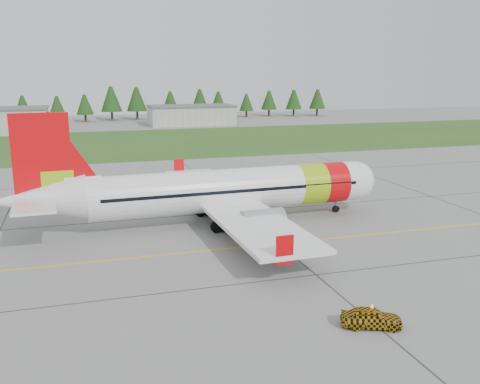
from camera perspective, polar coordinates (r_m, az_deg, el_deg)
name	(u,v)px	position (r m, az deg, el deg)	size (l,w,h in m)	color
ground	(189,290)	(39.36, -5.43, -10.37)	(320.00, 320.00, 0.00)	gray
aircraft	(223,191)	(54.90, -1.85, 0.14)	(38.92, 35.76, 11.79)	white
follow_me_car	(372,299)	(34.22, 13.95, -11.01)	(1.50, 1.27, 3.72)	#D4960B
grass_strip	(112,144)	(118.72, -13.49, 5.03)	(320.00, 50.00, 0.03)	#30561E
taxi_guideline	(170,254)	(46.70, -7.43, -6.60)	(120.00, 0.25, 0.02)	gold
hangar_east	(191,116)	(157.33, -5.22, 8.12)	(24.00, 12.00, 5.20)	#A8A8A3
treeline	(99,105)	(173.96, -14.81, 9.00)	(160.00, 8.00, 10.00)	#1C3F14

